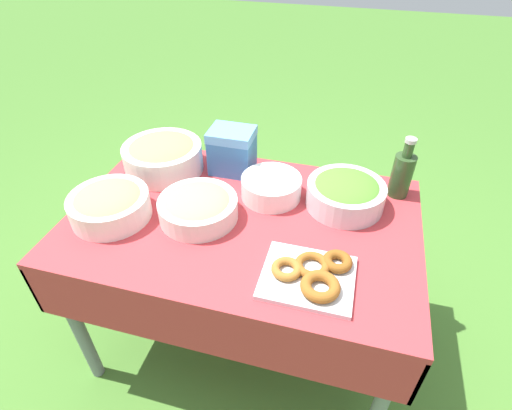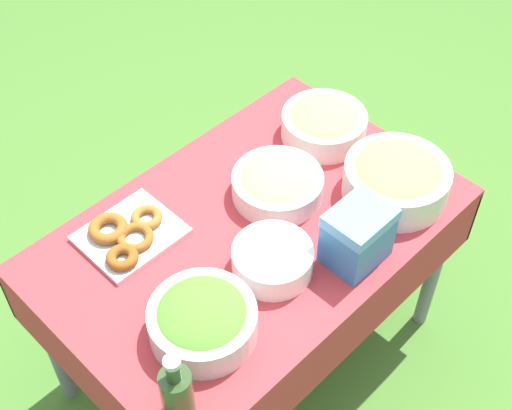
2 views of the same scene
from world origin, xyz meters
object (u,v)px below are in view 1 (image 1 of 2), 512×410
(plate_stack, at_px, (271,187))
(bread_bowl, at_px, (109,204))
(pasta_bowl, at_px, (198,206))
(salad_bowl, at_px, (346,193))
(donut_platter, at_px, (312,275))
(cooler_box, at_px, (232,151))
(olive_oil_bottle, at_px, (402,173))
(fruit_bowl, at_px, (163,155))

(plate_stack, distance_m, bread_bowl, 0.60)
(pasta_bowl, distance_m, bread_bowl, 0.32)
(salad_bowl, bearing_deg, donut_platter, -98.57)
(donut_platter, distance_m, cooler_box, 0.67)
(donut_platter, height_order, bread_bowl, bread_bowl)
(plate_stack, bearing_deg, cooler_box, 145.52)
(olive_oil_bottle, xyz_separation_m, cooler_box, (-0.67, -0.01, -0.00))
(olive_oil_bottle, distance_m, fruit_bowl, 0.96)
(pasta_bowl, distance_m, fruit_bowl, 0.37)
(salad_bowl, xyz_separation_m, pasta_bowl, (-0.50, -0.21, -0.01))
(salad_bowl, height_order, fruit_bowl, fruit_bowl)
(plate_stack, bearing_deg, salad_bowl, 3.31)
(plate_stack, xyz_separation_m, olive_oil_bottle, (0.47, 0.14, 0.05))
(salad_bowl, relative_size, fruit_bowl, 0.88)
(cooler_box, bearing_deg, salad_bowl, -14.18)
(bread_bowl, bearing_deg, donut_platter, -8.27)
(salad_bowl, relative_size, pasta_bowl, 1.01)
(salad_bowl, distance_m, plate_stack, 0.28)
(plate_stack, distance_m, cooler_box, 0.25)
(cooler_box, bearing_deg, fruit_bowl, -165.52)
(olive_oil_bottle, height_order, bread_bowl, olive_oil_bottle)
(donut_platter, relative_size, olive_oil_bottle, 1.17)
(pasta_bowl, xyz_separation_m, cooler_box, (0.02, 0.33, 0.05))
(fruit_bowl, relative_size, cooler_box, 1.73)
(salad_bowl, bearing_deg, pasta_bowl, -157.40)
(donut_platter, bearing_deg, olive_oil_bottle, 64.15)
(plate_stack, xyz_separation_m, bread_bowl, (-0.53, -0.27, 0.02))
(plate_stack, height_order, cooler_box, cooler_box)
(salad_bowl, height_order, olive_oil_bottle, olive_oil_bottle)
(bread_bowl, xyz_separation_m, cooler_box, (0.33, 0.41, 0.04))
(salad_bowl, bearing_deg, bread_bowl, -160.44)
(pasta_bowl, relative_size, plate_stack, 1.23)
(salad_bowl, xyz_separation_m, donut_platter, (-0.06, -0.40, -0.04))
(olive_oil_bottle, relative_size, fruit_bowl, 0.75)
(pasta_bowl, height_order, bread_bowl, bread_bowl)
(donut_platter, bearing_deg, bread_bowl, 171.73)
(donut_platter, xyz_separation_m, fruit_bowl, (-0.70, 0.45, 0.05))
(plate_stack, bearing_deg, pasta_bowl, -139.15)
(pasta_bowl, bearing_deg, donut_platter, -22.97)
(pasta_bowl, bearing_deg, plate_stack, 40.85)
(pasta_bowl, bearing_deg, bread_bowl, -165.66)
(donut_platter, distance_m, olive_oil_bottle, 0.59)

